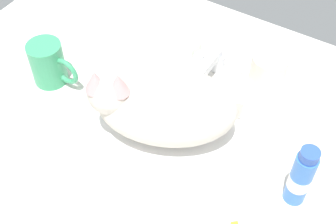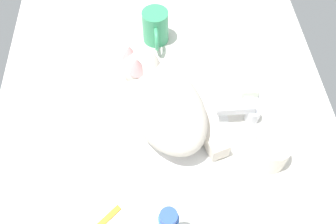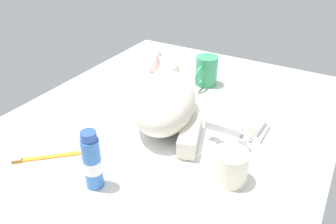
{
  "view_description": "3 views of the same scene",
  "coord_description": "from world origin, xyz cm",
  "px_view_note": "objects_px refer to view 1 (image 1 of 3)",
  "views": [
    {
      "loc": [
        29.34,
        -47.36,
        69.98
      ],
      "look_at": [
        -0.38,
        1.15,
        4.18
      ],
      "focal_mm": 49.39,
      "sensor_mm": 36.0,
      "label": 1
    },
    {
      "loc": [
        45.41,
        -2.43,
        73.18
      ],
      "look_at": [
        1.23,
        0.59,
        6.81
      ],
      "focal_mm": 38.55,
      "sensor_mm": 36.0,
      "label": 2
    },
    {
      "loc": [
        64.72,
        38.25,
        49.33
      ],
      "look_at": [
        2.43,
        2.63,
        6.29
      ],
      "focal_mm": 36.48,
      "sensor_mm": 36.0,
      "label": 3
    }
  ],
  "objects_px": {
    "rinse_cup": "(268,70)",
    "toothpaste_bottle": "(301,177)",
    "faucet": "(214,63)",
    "cat": "(161,103)",
    "coffee_mug": "(49,64)",
    "soap_bar": "(183,44)"
  },
  "relations": [
    {
      "from": "faucet",
      "to": "toothpaste_bottle",
      "type": "xyz_separation_m",
      "value": [
        0.26,
        -0.2,
        0.04
      ]
    },
    {
      "from": "faucet",
      "to": "rinse_cup",
      "type": "height_order",
      "value": "rinse_cup"
    },
    {
      "from": "soap_bar",
      "to": "toothpaste_bottle",
      "type": "distance_m",
      "value": 0.42
    },
    {
      "from": "rinse_cup",
      "to": "toothpaste_bottle",
      "type": "bearing_deg",
      "value": -56.65
    },
    {
      "from": "rinse_cup",
      "to": "toothpaste_bottle",
      "type": "height_order",
      "value": "toothpaste_bottle"
    },
    {
      "from": "cat",
      "to": "rinse_cup",
      "type": "bearing_deg",
      "value": 61.84
    },
    {
      "from": "cat",
      "to": "coffee_mug",
      "type": "distance_m",
      "value": 0.27
    },
    {
      "from": "soap_bar",
      "to": "toothpaste_bottle",
      "type": "xyz_separation_m",
      "value": [
        0.35,
        -0.22,
        0.04
      ]
    },
    {
      "from": "faucet",
      "to": "coffee_mug",
      "type": "bearing_deg",
      "value": -144.14
    },
    {
      "from": "faucet",
      "to": "cat",
      "type": "height_order",
      "value": "cat"
    },
    {
      "from": "coffee_mug",
      "to": "rinse_cup",
      "type": "distance_m",
      "value": 0.45
    },
    {
      "from": "cat",
      "to": "soap_bar",
      "type": "relative_size",
      "value": 4.11
    },
    {
      "from": "cat",
      "to": "rinse_cup",
      "type": "distance_m",
      "value": 0.26
    },
    {
      "from": "cat",
      "to": "coffee_mug",
      "type": "height_order",
      "value": "cat"
    },
    {
      "from": "coffee_mug",
      "to": "rinse_cup",
      "type": "relative_size",
      "value": 1.52
    },
    {
      "from": "cat",
      "to": "toothpaste_bottle",
      "type": "bearing_deg",
      "value": -1.5
    },
    {
      "from": "coffee_mug",
      "to": "toothpaste_bottle",
      "type": "height_order",
      "value": "toothpaste_bottle"
    },
    {
      "from": "coffee_mug",
      "to": "cat",
      "type": "bearing_deg",
      "value": 1.11
    },
    {
      "from": "cat",
      "to": "coffee_mug",
      "type": "relative_size",
      "value": 2.63
    },
    {
      "from": "cat",
      "to": "coffee_mug",
      "type": "xyz_separation_m",
      "value": [
        -0.27,
        -0.01,
        -0.03
      ]
    },
    {
      "from": "faucet",
      "to": "cat",
      "type": "relative_size",
      "value": 0.4
    },
    {
      "from": "faucet",
      "to": "toothpaste_bottle",
      "type": "distance_m",
      "value": 0.34
    }
  ]
}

